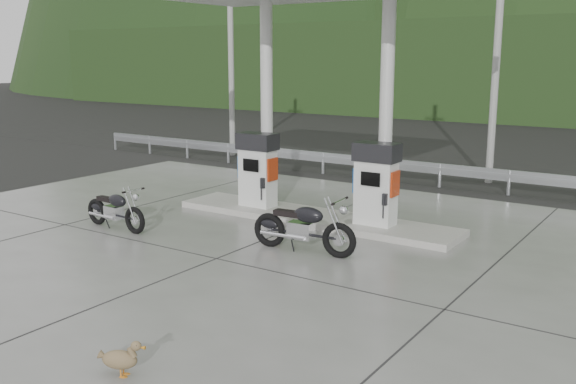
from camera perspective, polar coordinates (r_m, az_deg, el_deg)
The scene contains 15 objects.
ground at distance 13.06m, azimuth -3.55°, elevation -4.90°, with size 160.00×160.00×0.00m, color black.
forecourt_apron at distance 13.06m, azimuth -3.55°, elevation -4.86°, with size 18.00×14.00×0.02m, color slate.
pump_island at distance 15.03m, azimuth 2.24°, elevation -2.26°, with size 7.00×1.40×0.15m, color #98978E.
gas_pump_left at distance 15.70m, azimuth -2.72°, elevation 1.99°, with size 0.95×0.55×1.80m, color silver, non-canonical shape.
gas_pump_right at distance 14.06m, azimuth 7.83°, elevation 0.72°, with size 0.95×0.55×1.80m, color silver, non-canonical shape.
canopy_column_left at distance 15.83m, azimuth -1.90°, elevation 7.91°, with size 0.30×0.30×5.00m, color silver.
canopy_column_right at distance 14.20m, azimuth 8.73°, elevation 7.32°, with size 0.30×0.30×5.00m, color silver.
guardrail at distance 19.71m, azimuth 10.68°, elevation 2.77°, with size 26.00×0.16×1.42m, color #989CA0, non-canonical shape.
road at distance 23.04m, azimuth 14.06°, elevation 2.15°, with size 60.00×7.00×0.01m, color black.
utility_pole_a at distance 24.92m, azimuth -5.10°, elevation 12.40°, with size 0.22×0.22×8.00m, color gray.
utility_pole_b at distance 20.22m, azimuth 18.10°, elevation 11.99°, with size 0.22×0.22×8.00m, color gray.
tree_band at distance 40.65m, azimuth 23.39°, elevation 9.88°, with size 80.00×6.00×6.00m, color black.
motorcycle_left at distance 14.73m, azimuth -15.12°, elevation -1.56°, with size 1.80×0.57×0.85m, color black, non-canonical shape.
motorcycle_right at distance 12.53m, azimuth 1.37°, elevation -3.17°, with size 2.09×0.66×0.99m, color black, non-canonical shape.
duck at distance 8.20m, azimuth -14.73°, elevation -14.25°, with size 0.54×0.15×0.39m, color brown, non-canonical shape.
Camera 1 is at (7.62, -9.92, 3.78)m, focal length 40.00 mm.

